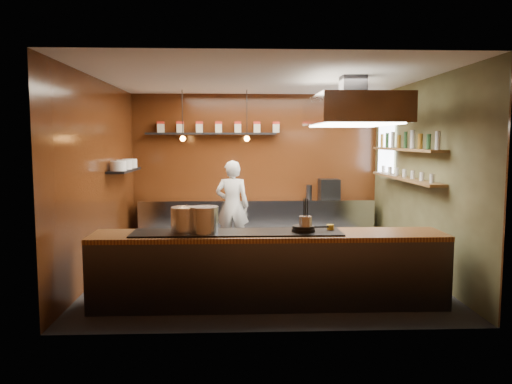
{
  "coord_description": "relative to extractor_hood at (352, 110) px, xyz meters",
  "views": [
    {
      "loc": [
        -0.41,
        -7.71,
        2.07
      ],
      "look_at": [
        -0.08,
        0.4,
        1.23
      ],
      "focal_mm": 35.0,
      "sensor_mm": 36.0,
      "label": 1
    }
  ],
  "objects": [
    {
      "name": "floor",
      "position": [
        -1.3,
        0.4,
        -2.51
      ],
      "size": [
        5.0,
        5.0,
        0.0
      ],
      "primitive_type": "plane",
      "color": "black",
      "rests_on": "ground"
    },
    {
      "name": "back_wall",
      "position": [
        -1.3,
        2.9,
        -1.01
      ],
      "size": [
        5.0,
        0.0,
        5.0
      ],
      "primitive_type": "plane",
      "rotation": [
        1.57,
        0.0,
        0.0
      ],
      "color": "#3E1F0B",
      "rests_on": "ground"
    },
    {
      "name": "left_wall",
      "position": [
        -3.8,
        0.4,
        -1.01
      ],
      "size": [
        0.0,
        5.0,
        5.0
      ],
      "primitive_type": "plane",
      "rotation": [
        1.57,
        0.0,
        1.57
      ],
      "color": "#3E1F0B",
      "rests_on": "ground"
    },
    {
      "name": "right_wall",
      "position": [
        1.2,
        0.4,
        -1.01
      ],
      "size": [
        0.0,
        5.0,
        5.0
      ],
      "primitive_type": "plane",
      "rotation": [
        1.57,
        0.0,
        -1.57
      ],
      "color": "#414025",
      "rests_on": "ground"
    },
    {
      "name": "ceiling",
      "position": [
        -1.3,
        0.4,
        0.49
      ],
      "size": [
        5.0,
        5.0,
        0.0
      ],
      "primitive_type": "plane",
      "rotation": [
        3.14,
        0.0,
        0.0
      ],
      "color": "silver",
      "rests_on": "back_wall"
    },
    {
      "name": "window_pane",
      "position": [
        1.15,
        2.1,
        -0.61
      ],
      "size": [
        0.0,
        1.0,
        1.0
      ],
      "primitive_type": "plane",
      "rotation": [
        1.57,
        0.0,
        -1.57
      ],
      "color": "white",
      "rests_on": "right_wall"
    },
    {
      "name": "prep_counter",
      "position": [
        -1.3,
        2.57,
        -2.06
      ],
      "size": [
        4.6,
        0.65,
        0.9
      ],
      "primitive_type": "cube",
      "color": "silver",
      "rests_on": "floor"
    },
    {
      "name": "pass_counter",
      "position": [
        -1.3,
        -1.2,
        -2.04
      ],
      "size": [
        4.4,
        0.72,
        0.94
      ],
      "color": "#38383D",
      "rests_on": "floor"
    },
    {
      "name": "tin_shelf",
      "position": [
        -2.2,
        2.76,
        -0.31
      ],
      "size": [
        2.6,
        0.26,
        0.04
      ],
      "primitive_type": "cube",
      "color": "black",
      "rests_on": "back_wall"
    },
    {
      "name": "plate_shelf",
      "position": [
        -3.64,
        1.4,
        -0.96
      ],
      "size": [
        0.3,
        1.4,
        0.04
      ],
      "primitive_type": "cube",
      "color": "black",
      "rests_on": "left_wall"
    },
    {
      "name": "bottle_shelf_upper",
      "position": [
        1.04,
        0.7,
        -0.59
      ],
      "size": [
        0.26,
        2.8,
        0.04
      ],
      "primitive_type": "cube",
      "color": "brown",
      "rests_on": "right_wall"
    },
    {
      "name": "bottle_shelf_lower",
      "position": [
        1.04,
        0.7,
        -1.06
      ],
      "size": [
        0.26,
        2.8,
        0.04
      ],
      "primitive_type": "cube",
      "color": "brown",
      "rests_on": "right_wall"
    },
    {
      "name": "extractor_hood",
      "position": [
        0.0,
        0.0,
        0.0
      ],
      "size": [
        1.2,
        2.0,
        0.72
      ],
      "color": "#38383D",
      "rests_on": "ceiling"
    },
    {
      "name": "pendant_left",
      "position": [
        -2.7,
        2.1,
        -0.35
      ],
      "size": [
        0.1,
        0.1,
        0.95
      ],
      "color": "black",
      "rests_on": "ceiling"
    },
    {
      "name": "pendant_right",
      "position": [
        -1.5,
        2.1,
        -0.35
      ],
      "size": [
        0.1,
        0.1,
        0.95
      ],
      "color": "black",
      "rests_on": "ceiling"
    },
    {
      "name": "storage_tins",
      "position": [
        -2.05,
        2.76,
        -0.17
      ],
      "size": [
        2.43,
        0.13,
        0.22
      ],
      "color": "#BDB39D",
      "rests_on": "tin_shelf"
    },
    {
      "name": "plate_stacks",
      "position": [
        -3.64,
        1.4,
        -0.86
      ],
      "size": [
        0.26,
        1.16,
        0.16
      ],
      "color": "white",
      "rests_on": "plate_shelf"
    },
    {
      "name": "bottles",
      "position": [
        1.04,
        0.7,
        -0.45
      ],
      "size": [
        0.06,
        2.66,
        0.24
      ],
      "color": "silver",
      "rests_on": "bottle_shelf_upper"
    },
    {
      "name": "wine_glasses",
      "position": [
        1.04,
        0.7,
        -0.97
      ],
      "size": [
        0.07,
        2.37,
        0.13
      ],
      "color": "silver",
      "rests_on": "bottle_shelf_lower"
    },
    {
      "name": "stockpot_large",
      "position": [
        -2.36,
        -1.19,
        -1.41
      ],
      "size": [
        0.41,
        0.41,
        0.31
      ],
      "primitive_type": "cylinder",
      "rotation": [
        0.0,
        0.0,
        -0.35
      ],
      "color": "silver",
      "rests_on": "pass_counter"
    },
    {
      "name": "stockpot_small",
      "position": [
        -2.1,
        -1.27,
        -1.4
      ],
      "size": [
        0.43,
        0.43,
        0.33
      ],
      "primitive_type": "cylinder",
      "rotation": [
        0.0,
        0.0,
        -0.29
      ],
      "color": "#B3B6BB",
      "rests_on": "pass_counter"
    },
    {
      "name": "utensil_crock",
      "position": [
        -0.86,
        -1.28,
        -1.46
      ],
      "size": [
        0.2,
        0.2,
        0.2
      ],
      "primitive_type": "cylinder",
      "rotation": [
        0.0,
        0.0,
        0.3
      ],
      "color": "#B2B4B9",
      "rests_on": "pass_counter"
    },
    {
      "name": "frying_pan",
      "position": [
        -0.87,
        -1.22,
        -1.53
      ],
      "size": [
        0.46,
        0.29,
        0.07
      ],
      "color": "black",
      "rests_on": "pass_counter"
    },
    {
      "name": "butter_jar",
      "position": [
        -0.51,
        -1.11,
        -1.54
      ],
      "size": [
        0.12,
        0.12,
        0.08
      ],
      "primitive_type": "cylinder",
      "rotation": [
        0.0,
        0.0,
        0.29
      ],
      "color": "gold",
      "rests_on": "pass_counter"
    },
    {
      "name": "espresso_machine",
      "position": [
        0.15,
        2.54,
        -1.41
      ],
      "size": [
        0.4,
        0.38,
        0.39
      ],
      "primitive_type": "cube",
      "rotation": [
        0.0,
        0.0,
        0.0
      ],
      "color": "black",
      "rests_on": "prep_counter"
    },
    {
      "name": "chef",
      "position": [
        -1.78,
        1.9,
        -1.66
      ],
      "size": [
        0.65,
        0.46,
        1.7
      ],
      "primitive_type": "imported",
      "rotation": [
        0.0,
        0.0,
        3.05
      ],
      "color": "white",
      "rests_on": "floor"
    }
  ]
}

